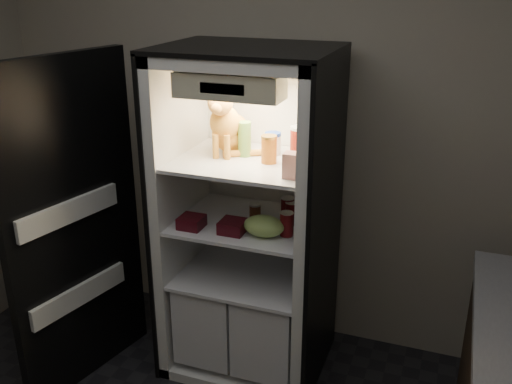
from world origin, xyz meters
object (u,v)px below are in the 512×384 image
parmesan_shaker (244,139)px  cream_carton (291,165)px  grape_bag (264,226)px  berry_box_right (233,226)px  pepper_jar (300,144)px  soda_can_a (288,210)px  soda_can_c (287,224)px  tabby_cat (228,126)px  soda_can_b (291,213)px  refrigerator (251,240)px  condiment_jar (255,211)px  mayo_tub (273,143)px  salsa_jar (269,149)px  berry_box_left (192,222)px

parmesan_shaker → cream_carton: 0.42m
grape_bag → berry_box_right: size_ratio=1.65×
pepper_jar → grape_bag: bearing=-115.3°
soda_can_a → grape_bag: soda_can_a is taller
cream_carton → soda_can_c: bearing=117.6°
pepper_jar → grape_bag: 0.47m
parmesan_shaker → berry_box_right: (0.02, -0.23, -0.41)m
tabby_cat → soda_can_b: (0.38, -0.04, -0.44)m
tabby_cat → cream_carton: 0.53m
refrigerator → soda_can_a: bearing=0.6°
tabby_cat → grape_bag: tabby_cat is taller
condiment_jar → grape_bag: grape_bag is taller
tabby_cat → mayo_tub: size_ratio=3.29×
salsa_jar → soda_can_b: salsa_jar is taller
berry_box_left → berry_box_right: bearing=5.3°
grape_bag → berry_box_right: grape_bag is taller
mayo_tub → grape_bag: bearing=-79.6°
pepper_jar → grape_bag: (-0.11, -0.24, -0.39)m
mayo_tub → soda_can_a: size_ratio=0.88×
grape_bag → soda_can_a: bearing=74.2°
mayo_tub → salsa_jar: bearing=-79.1°
grape_bag → refrigerator: bearing=125.9°
tabby_cat → parmesan_shaker: bearing=-16.9°
salsa_jar → condiment_jar: bearing=154.6°
parmesan_shaker → condiment_jar: (0.07, -0.02, -0.40)m
soda_can_c → condiment_jar: 0.27m
parmesan_shaker → berry_box_left: size_ratio=1.49×
parmesan_shaker → pepper_jar: (0.30, 0.03, -0.00)m
soda_can_a → soda_can_c: 0.18m
soda_can_b → berry_box_right: size_ratio=0.98×
refrigerator → berry_box_right: refrigerator is taller
soda_can_c → berry_box_left: soda_can_c is taller
salsa_jar → cream_carton: (0.18, -0.18, -0.01)m
mayo_tub → pepper_jar: (0.17, -0.05, 0.03)m
refrigerator → grape_bag: (0.15, -0.21, 0.20)m
tabby_cat → soda_can_a: tabby_cat is taller
mayo_tub → pepper_jar: pepper_jar is taller
grape_bag → berry_box_left: (-0.40, -0.04, -0.02)m
tabby_cat → soda_can_b: bearing=-11.1°
tabby_cat → soda_can_c: 0.62m
salsa_jar → berry_box_right: salsa_jar is taller
soda_can_b → soda_can_c: bearing=-82.6°
tabby_cat → refrigerator: bearing=-12.9°
soda_can_a → berry_box_right: (-0.23, -0.23, -0.04)m
salsa_jar → berry_box_left: bearing=-153.5°
soda_can_c → berry_box_right: soda_can_c is taller
berry_box_right → berry_box_left: bearing=-174.7°
mayo_tub → condiment_jar: (-0.07, -0.10, -0.37)m
pepper_jar → soda_can_b: bearing=-114.5°
soda_can_c → berry_box_right: bearing=-167.7°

